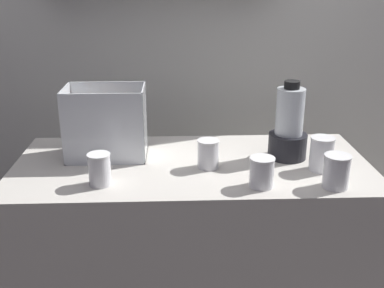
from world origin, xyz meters
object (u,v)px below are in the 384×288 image
object	(u,v)px
carrot_display_bin	(107,135)
juice_cup_pomegranate_right	(321,156)
juice_cup_mango_middle	(262,174)
juice_cup_beet_far_left	(100,171)
blender_pitcher	(289,128)
juice_cup_carrot_left	(208,155)
juice_cup_pomegranate_far_right	(336,173)

from	to	relation	value
carrot_display_bin	juice_cup_pomegranate_right	size ratio (longest dim) A/B	2.40
juice_cup_pomegranate_right	juice_cup_mango_middle	bearing A→B (deg)	-151.88
juice_cup_beet_far_left	juice_cup_pomegranate_right	xyz separation A→B (m)	(0.82, 0.10, 0.01)
blender_pitcher	juice_cup_pomegranate_right	world-z (taller)	blender_pitcher
juice_cup_mango_middle	juice_cup_carrot_left	bearing A→B (deg)	134.81
juice_cup_carrot_left	juice_cup_mango_middle	world-z (taller)	juice_cup_carrot_left
juice_cup_beet_far_left	juice_cup_carrot_left	size ratio (longest dim) A/B	1.04
carrot_display_bin	juice_cup_pomegranate_right	bearing A→B (deg)	-12.32
carrot_display_bin	juice_cup_beet_far_left	distance (m)	0.28
carrot_display_bin	juice_cup_pomegranate_far_right	world-z (taller)	carrot_display_bin
juice_cup_carrot_left	juice_cup_pomegranate_far_right	size ratio (longest dim) A/B	0.93
juice_cup_carrot_left	blender_pitcher	bearing A→B (deg)	15.88
juice_cup_carrot_left	juice_cup_pomegranate_far_right	distance (m)	0.47
carrot_display_bin	juice_cup_carrot_left	distance (m)	0.42
blender_pitcher	juice_cup_carrot_left	world-z (taller)	blender_pitcher
blender_pitcher	juice_cup_beet_far_left	xyz separation A→B (m)	(-0.72, -0.23, -0.07)
juice_cup_pomegranate_right	carrot_display_bin	bearing A→B (deg)	167.68
juice_cup_carrot_left	juice_cup_mango_middle	size ratio (longest dim) A/B	1.03
blender_pitcher	carrot_display_bin	bearing A→B (deg)	176.41
blender_pitcher	juice_cup_pomegranate_right	bearing A→B (deg)	-54.26
blender_pitcher	juice_cup_mango_middle	distance (m)	0.32
carrot_display_bin	juice_cup_pomegranate_right	world-z (taller)	carrot_display_bin
carrot_display_bin	juice_cup_mango_middle	size ratio (longest dim) A/B	2.89
carrot_display_bin	juice_cup_pomegranate_far_right	size ratio (longest dim) A/B	2.62
juice_cup_beet_far_left	juice_cup_carrot_left	distance (m)	0.42
blender_pitcher	juice_cup_mango_middle	size ratio (longest dim) A/B	2.90
juice_cup_pomegranate_right	juice_cup_beet_far_left	bearing A→B (deg)	-173.27
juice_cup_mango_middle	juice_cup_pomegranate_far_right	xyz separation A→B (m)	(0.26, -0.02, 0.01)
carrot_display_bin	juice_cup_pomegranate_right	xyz separation A→B (m)	(0.82, -0.18, -0.03)
carrot_display_bin	juice_cup_mango_middle	bearing A→B (deg)	-28.71
carrot_display_bin	juice_cup_mango_middle	world-z (taller)	carrot_display_bin
juice_cup_beet_far_left	juice_cup_pomegranate_right	world-z (taller)	juice_cup_pomegranate_right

